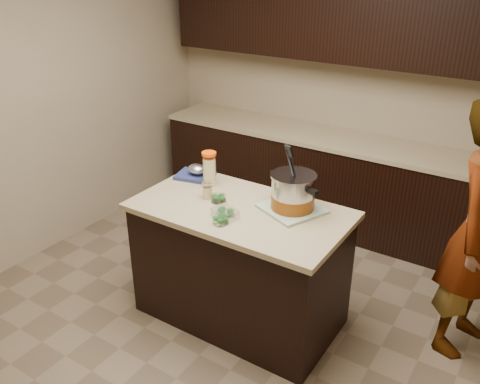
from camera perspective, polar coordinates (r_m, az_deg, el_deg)
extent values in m
plane|color=brown|center=(3.91, 0.00, -13.61)|extent=(4.00, 4.00, 0.00)
cube|color=tan|center=(4.97, 12.95, 11.83)|extent=(4.00, 0.04, 2.70)
cube|color=tan|center=(4.59, -21.73, 9.60)|extent=(0.04, 4.00, 2.70)
cube|color=black|center=(4.99, 10.69, 0.91)|extent=(3.60, 0.60, 0.86)
cube|color=tan|center=(4.83, 11.12, 5.78)|extent=(3.60, 0.63, 0.04)
cube|color=black|center=(4.70, 12.86, 18.55)|extent=(3.60, 0.35, 0.75)
cube|color=black|center=(3.66, 0.00, -8.37)|extent=(1.40, 0.75, 0.86)
cube|color=tan|center=(3.43, 0.00, -2.11)|extent=(1.46, 0.81, 0.04)
cube|color=#557850|center=(3.41, 5.88, -1.88)|extent=(0.47, 0.47, 0.02)
cylinder|color=#B7B7BC|center=(3.35, 5.97, -0.03)|extent=(0.36, 0.36, 0.22)
cylinder|color=brown|center=(3.38, 5.92, -1.04)|extent=(0.37, 0.37, 0.09)
cylinder|color=#B7B7BC|center=(3.30, 6.06, 1.84)|extent=(0.39, 0.39, 0.02)
cube|color=black|center=(3.44, 4.00, 2.05)|extent=(0.08, 0.06, 0.03)
cube|color=black|center=(3.21, 8.18, 0.03)|extent=(0.08, 0.06, 0.03)
cylinder|color=black|center=(3.25, 5.86, 2.69)|extent=(0.06, 0.12, 0.28)
cylinder|color=#D6C483|center=(3.72, -3.45, 2.27)|extent=(0.12, 0.12, 0.21)
cylinder|color=white|center=(3.71, -3.46, 2.45)|extent=(0.13, 0.13, 0.24)
cylinder|color=#FF4B05|center=(3.67, -3.51, 4.29)|extent=(0.14, 0.14, 0.02)
cylinder|color=#D6C483|center=(3.55, -3.68, -0.04)|extent=(0.08, 0.08, 0.08)
cylinder|color=white|center=(3.55, -3.68, 0.14)|extent=(0.08, 0.08, 0.11)
cylinder|color=silver|center=(3.52, -3.71, 1.06)|extent=(0.09, 0.09, 0.02)
cylinder|color=silver|center=(3.50, -2.41, -0.71)|extent=(0.13, 0.13, 0.05)
cylinder|color=silver|center=(3.22, -2.20, -3.19)|extent=(0.12, 0.12, 0.05)
cube|color=silver|center=(3.29, -1.68, -2.41)|extent=(0.19, 0.16, 0.06)
cube|color=navy|center=(3.89, -5.08, 1.85)|extent=(0.31, 0.27, 0.03)
ellipsoid|color=silver|center=(3.86, -4.89, 2.49)|extent=(0.14, 0.11, 0.08)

